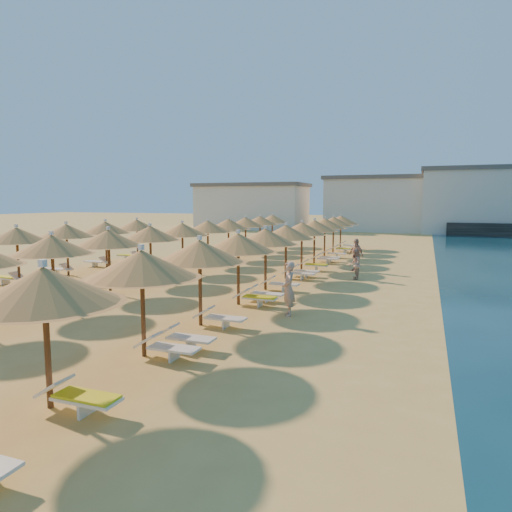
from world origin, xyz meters
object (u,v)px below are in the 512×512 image
at_px(beachgoer_b, 354,264).
at_px(parasol_row_east, 276,235).
at_px(beachgoer_a, 289,289).
at_px(parasol_row_west, 167,232).
at_px(beachgoer_c, 356,255).

bearing_deg(beachgoer_b, parasol_row_east, -54.41).
relative_size(parasol_row_east, beachgoer_a, 19.87).
height_order(parasol_row_east, beachgoer_a, parasol_row_east).
bearing_deg(beachgoer_a, parasol_row_west, -149.28).
bearing_deg(parasol_row_east, beachgoer_b, 38.02).
distance_m(beachgoer_a, beachgoer_c, 11.29).
distance_m(parasol_row_west, beachgoer_c, 10.77).
height_order(parasol_row_west, beachgoer_c, parasol_row_west).
bearing_deg(beachgoer_b, beachgoer_a, -9.59).
bearing_deg(beachgoer_b, beachgoer_c, -175.52).
xyz_separation_m(parasol_row_east, beachgoer_a, (2.33, -5.78, -1.43)).
bearing_deg(beachgoer_a, beachgoer_b, 147.98).
bearing_deg(parasol_row_east, beachgoer_a, -68.02).
height_order(parasol_row_east, beachgoer_b, parasol_row_east).
distance_m(parasol_row_east, parasol_row_west, 6.11).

